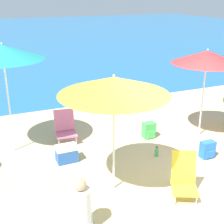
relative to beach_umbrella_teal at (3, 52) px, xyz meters
name	(u,v)px	position (x,y,z in m)	size (l,w,h in m)	color
ground_plane	(189,186)	(2.74, -2.73, -2.20)	(60.00, 60.00, 0.00)	#D1BA89
sea_water	(14,34)	(2.74, 22.30, -2.19)	(60.00, 40.00, 0.01)	#23669E
beach_umbrella_teal	(3,52)	(0.00, 0.00, 0.00)	(1.67, 1.67, 2.39)	white
beach_umbrella_red	(207,57)	(4.32, -0.98, -0.25)	(1.61, 1.61, 2.13)	white
beach_umbrella_yellow	(114,86)	(1.46, -2.22, -0.28)	(1.82, 1.82, 2.11)	white
beach_chair_pink	(65,127)	(1.19, 0.01, -1.83)	(0.53, 0.59, 0.74)	silver
beach_chair_yellow	(184,176)	(2.49, -2.87, -1.84)	(0.60, 0.63, 0.78)	silver
person_seated_far	(81,210)	(0.58, -3.02, -1.83)	(0.45, 0.49, 0.89)	silver
backpack_blue	(208,150)	(3.75, -1.98, -2.02)	(0.31, 0.21, 0.37)	blue
backpack_green	(149,130)	(3.10, -0.62, -2.00)	(0.29, 0.24, 0.39)	#47B756
water_bottle	(157,153)	(2.78, -1.52, -2.10)	(0.08, 0.08, 0.24)	#4CB266
cooler_box	(67,154)	(0.95, -0.95, -2.02)	(0.44, 0.30, 0.35)	#2859B2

